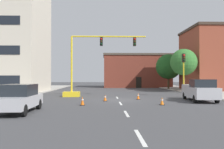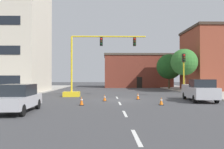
# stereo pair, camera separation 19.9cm
# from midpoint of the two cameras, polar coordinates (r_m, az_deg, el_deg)

# --- Properties ---
(ground_plane) EXTENTS (160.00, 160.00, 0.00)m
(ground_plane) POSITION_cam_midpoint_polar(r_m,az_deg,el_deg) (22.70, 1.32, -6.15)
(ground_plane) COLOR #424244
(sidewalk_left) EXTENTS (6.00, 56.00, 0.14)m
(sidewalk_left) POSITION_cam_midpoint_polar(r_m,az_deg,el_deg) (32.72, -22.23, -4.29)
(sidewalk_left) COLOR #B2ADA3
(sidewalk_left) RESTS_ON ground_plane
(sidewalk_right) EXTENTS (6.00, 56.00, 0.14)m
(sidewalk_right) POSITION_cam_midpoint_polar(r_m,az_deg,el_deg) (33.60, 22.68, -4.19)
(sidewalk_right) COLOR #B2ADA3
(sidewalk_right) RESTS_ON ground_plane
(lane_stripe_seg_0) EXTENTS (0.16, 2.40, 0.01)m
(lane_stripe_seg_0) POSITION_cam_midpoint_polar(r_m,az_deg,el_deg) (8.92, 6.12, -14.79)
(lane_stripe_seg_0) COLOR silver
(lane_stripe_seg_0) RESTS_ON ground_plane
(lane_stripe_seg_1) EXTENTS (0.16, 2.40, 0.01)m
(lane_stripe_seg_1) POSITION_cam_midpoint_polar(r_m,az_deg,el_deg) (14.28, 3.10, -9.41)
(lane_stripe_seg_1) COLOR silver
(lane_stripe_seg_1) RESTS_ON ground_plane
(lane_stripe_seg_2) EXTENTS (0.16, 2.40, 0.01)m
(lane_stripe_seg_2) POSITION_cam_midpoint_polar(r_m,az_deg,el_deg) (19.72, 1.77, -6.98)
(lane_stripe_seg_2) COLOR silver
(lane_stripe_seg_2) RESTS_ON ground_plane
(lane_stripe_seg_3) EXTENTS (0.16, 2.40, 0.01)m
(lane_stripe_seg_3) POSITION_cam_midpoint_polar(r_m,az_deg,el_deg) (25.19, 1.02, -5.60)
(lane_stripe_seg_3) COLOR silver
(lane_stripe_seg_3) RESTS_ON ground_plane
(building_brick_center) EXTENTS (14.24, 8.14, 7.04)m
(building_brick_center) POSITION_cam_midpoint_polar(r_m,az_deg,el_deg) (51.72, 5.73, 0.87)
(building_brick_center) COLOR brown
(building_brick_center) RESTS_ON ground_plane
(traffic_signal_gantry) EXTENTS (9.22, 1.20, 6.83)m
(traffic_signal_gantry) POSITION_cam_midpoint_polar(r_m,az_deg,el_deg) (26.65, -7.41, -0.48)
(traffic_signal_gantry) COLOR yellow
(traffic_signal_gantry) RESTS_ON ground_plane
(traffic_light_pole_right) EXTENTS (0.32, 0.47, 4.80)m
(traffic_light_pole_right) POSITION_cam_midpoint_polar(r_m,az_deg,el_deg) (27.41, 16.70, 2.21)
(traffic_light_pole_right) COLOR yellow
(traffic_light_pole_right) RESTS_ON ground_plane
(tree_right_far) EXTENTS (4.44, 4.44, 6.27)m
(tree_right_far) POSITION_cam_midpoint_polar(r_m,az_deg,el_deg) (43.08, 13.33, 1.86)
(tree_right_far) COLOR #4C3823
(tree_right_far) RESTS_ON ground_plane
(tree_right_mid) EXTENTS (3.81, 3.81, 6.23)m
(tree_right_mid) POSITION_cam_midpoint_polar(r_m,az_deg,el_deg) (35.37, 16.74, 2.84)
(tree_right_mid) COLOR #4C3823
(tree_right_mid) RESTS_ON ground_plane
(pickup_truck_silver) EXTENTS (2.50, 5.57, 1.99)m
(pickup_truck_silver) POSITION_cam_midpoint_polar(r_m,az_deg,el_deg) (22.99, 20.13, -3.61)
(pickup_truck_silver) COLOR #BCBCC1
(pickup_truck_silver) RESTS_ON ground_plane
(sedan_silver_near_left) EXTENTS (1.92, 4.52, 1.74)m
(sedan_silver_near_left) POSITION_cam_midpoint_polar(r_m,az_deg,el_deg) (15.75, -21.91, -5.31)
(sedan_silver_near_left) COLOR #B7B7BC
(sedan_silver_near_left) RESTS_ON ground_plane
(traffic_cone_roadside_a) EXTENTS (0.36, 0.36, 0.63)m
(traffic_cone_roadside_a) POSITION_cam_midpoint_polar(r_m,az_deg,el_deg) (23.29, 6.10, -5.25)
(traffic_cone_roadside_a) COLOR black
(traffic_cone_roadside_a) RESTS_ON ground_plane
(traffic_cone_roadside_b) EXTENTS (0.36, 0.36, 0.62)m
(traffic_cone_roadside_b) POSITION_cam_midpoint_polar(r_m,az_deg,el_deg) (18.94, 11.68, -6.31)
(traffic_cone_roadside_b) COLOR black
(traffic_cone_roadside_b) RESTS_ON ground_plane
(traffic_cone_roadside_c) EXTENTS (0.36, 0.36, 0.68)m
(traffic_cone_roadside_c) POSITION_cam_midpoint_polar(r_m,az_deg,el_deg) (18.50, -7.46, -6.36)
(traffic_cone_roadside_c) COLOR black
(traffic_cone_roadside_c) RESTS_ON ground_plane
(traffic_cone_roadside_d) EXTENTS (0.36, 0.36, 0.59)m
(traffic_cone_roadside_d) POSITION_cam_midpoint_polar(r_m,az_deg,el_deg) (21.59, -1.94, -5.67)
(traffic_cone_roadside_d) COLOR black
(traffic_cone_roadside_d) RESTS_ON ground_plane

